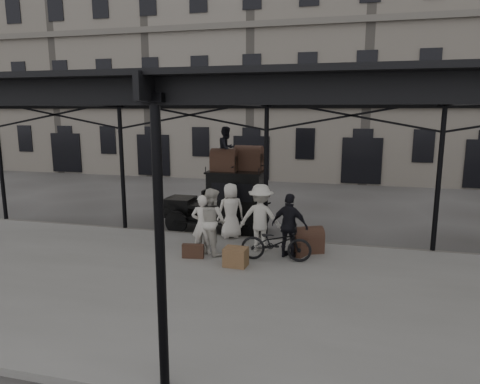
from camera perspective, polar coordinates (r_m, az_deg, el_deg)
The scene contains 18 objects.
ground at distance 12.06m, azimuth 1.55°, elevation -9.52°, with size 120.00×120.00×0.00m, color #383533.
platform at distance 10.23m, azimuth -0.99°, elevation -12.90°, with size 28.00×8.00×0.15m, color slate.
canopy at distance 9.65m, azimuth -0.63°, elevation 13.24°, with size 22.50×9.00×4.74m.
building_frontage at distance 29.28m, azimuth 9.78°, elevation 16.16°, with size 64.00×8.00×14.00m, color slate.
taxi at distance 14.86m, azimuth -1.54°, elevation -0.79°, with size 3.65×1.55×2.18m.
porter_left at distance 12.17m, azimuth -5.01°, elevation -4.36°, with size 0.63×0.41×1.73m, color beige.
porter_midleft at distance 12.20m, azimuth -3.80°, elevation -3.88°, with size 0.92×0.72×1.90m, color beige.
porter_centre at distance 13.68m, azimuth -1.24°, elevation -2.51°, with size 0.87×0.57×1.78m, color silver.
porter_official at distance 11.92m, azimuth 6.63°, elevation -4.50°, with size 1.06×0.44×1.81m, color black.
porter_right at distance 12.38m, azimuth 2.77°, elevation -3.47°, with size 1.28×0.73×1.98m, color beige.
bicycle at distance 11.74m, azimuth 4.83°, elevation -6.75°, with size 0.67×1.92×1.01m, color black.
porter_roof at distance 14.53m, azimuth -1.79°, elevation 5.80°, with size 0.72×0.56×1.48m, color black.
steamer_trunk_roof_near at distance 14.44m, azimuth -2.14°, elevation 4.07°, with size 0.86×0.53×0.63m, color #40281D, non-canonical shape.
steamer_trunk_roof_far at distance 14.68m, azimuth 1.17°, elevation 4.32°, with size 0.96×0.58×0.70m, color #40281D, non-canonical shape.
steamer_trunk_platform at distance 12.59m, azimuth 8.99°, elevation -6.52°, with size 0.86×0.53×0.63m, color #40281D, non-canonical shape.
wicker_hamper at distance 11.38m, azimuth -0.58°, elevation -8.65°, with size 0.60×0.45×0.50m, color #8B6040.
suitcase_upright at distance 12.29m, azimuth 8.49°, elevation -7.39°, with size 0.15×0.60×0.45m, color #40281D.
suitcase_flat at distance 12.05m, azimuth -6.29°, elevation -7.84°, with size 0.60×0.15×0.40m, color #40281D.
Camera 1 is at (2.49, -11.04, 4.19)m, focal length 32.00 mm.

